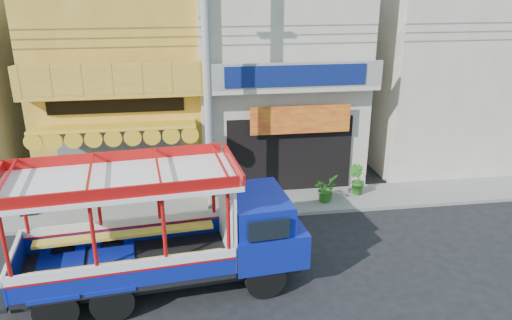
{
  "coord_description": "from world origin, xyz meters",
  "views": [
    {
      "loc": [
        -1.73,
        -11.84,
        7.73
      ],
      "look_at": [
        0.38,
        2.5,
        2.3
      ],
      "focal_mm": 35.0,
      "sensor_mm": 36.0,
      "label": 1
    }
  ],
  "objects_px": {
    "potted_plant_a": "(325,188)",
    "potted_plant_b": "(357,180)",
    "songthaew_truck": "(180,229)",
    "green_sign": "(27,203)",
    "utility_pole": "(212,69)"
  },
  "relations": [
    {
      "from": "potted_plant_a",
      "to": "potted_plant_b",
      "type": "distance_m",
      "value": 1.37
    },
    {
      "from": "potted_plant_a",
      "to": "potted_plant_b",
      "type": "xyz_separation_m",
      "value": [
        1.29,
        0.44,
        0.07
      ]
    },
    {
      "from": "songthaew_truck",
      "to": "green_sign",
      "type": "height_order",
      "value": "songthaew_truck"
    },
    {
      "from": "potted_plant_b",
      "to": "potted_plant_a",
      "type": "bearing_deg",
      "value": 69.45
    },
    {
      "from": "potted_plant_b",
      "to": "songthaew_truck",
      "type": "bearing_deg",
      "value": 87.49
    },
    {
      "from": "potted_plant_a",
      "to": "potted_plant_b",
      "type": "bearing_deg",
      "value": -35.92
    },
    {
      "from": "songthaew_truck",
      "to": "green_sign",
      "type": "distance_m",
      "value": 7.03
    },
    {
      "from": "songthaew_truck",
      "to": "green_sign",
      "type": "bearing_deg",
      "value": 137.21
    },
    {
      "from": "green_sign",
      "to": "potted_plant_a",
      "type": "xyz_separation_m",
      "value": [
        10.16,
        -0.42,
        0.05
      ]
    },
    {
      "from": "songthaew_truck",
      "to": "potted_plant_a",
      "type": "distance_m",
      "value": 6.73
    },
    {
      "from": "utility_pole",
      "to": "green_sign",
      "type": "xyz_separation_m",
      "value": [
        -6.25,
        0.92,
        -4.49
      ]
    },
    {
      "from": "utility_pole",
      "to": "potted_plant_a",
      "type": "height_order",
      "value": "utility_pole"
    },
    {
      "from": "utility_pole",
      "to": "green_sign",
      "type": "height_order",
      "value": "utility_pole"
    },
    {
      "from": "utility_pole",
      "to": "songthaew_truck",
      "type": "relative_size",
      "value": 3.66
    },
    {
      "from": "songthaew_truck",
      "to": "green_sign",
      "type": "xyz_separation_m",
      "value": [
        -5.09,
        4.72,
        -1.13
      ]
    }
  ]
}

